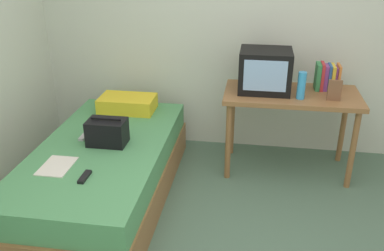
{
  "coord_description": "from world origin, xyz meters",
  "views": [
    {
      "loc": [
        0.15,
        -2.03,
        1.98
      ],
      "look_at": [
        -0.33,
        1.09,
        0.57
      ],
      "focal_mm": 39.41,
      "sensor_mm": 36.0,
      "label": 1
    }
  ],
  "objects_px": {
    "desk": "(291,103)",
    "pillow": "(128,104)",
    "picture_frame": "(335,90)",
    "book_row": "(327,77)",
    "tv": "(265,71)",
    "remote_silver": "(84,136)",
    "remote_dark": "(85,177)",
    "water_bottle": "(301,86)",
    "bed": "(104,172)",
    "handbag": "(107,132)",
    "magazine": "(57,166)"
  },
  "relations": [
    {
      "from": "picture_frame",
      "to": "magazine",
      "type": "relative_size",
      "value": 0.6
    },
    {
      "from": "magazine",
      "to": "handbag",
      "type": "bearing_deg",
      "value": 59.6
    },
    {
      "from": "desk",
      "to": "handbag",
      "type": "relative_size",
      "value": 3.87
    },
    {
      "from": "water_bottle",
      "to": "picture_frame",
      "type": "bearing_deg",
      "value": -0.28
    },
    {
      "from": "tv",
      "to": "remote_silver",
      "type": "relative_size",
      "value": 3.06
    },
    {
      "from": "remote_silver",
      "to": "book_row",
      "type": "bearing_deg",
      "value": 20.69
    },
    {
      "from": "tv",
      "to": "handbag",
      "type": "relative_size",
      "value": 1.47
    },
    {
      "from": "bed",
      "to": "book_row",
      "type": "bearing_deg",
      "value": 25.55
    },
    {
      "from": "tv",
      "to": "pillow",
      "type": "xyz_separation_m",
      "value": [
        -1.25,
        -0.01,
        -0.38
      ]
    },
    {
      "from": "handbag",
      "to": "remote_dark",
      "type": "relative_size",
      "value": 1.92
    },
    {
      "from": "bed",
      "to": "pillow",
      "type": "relative_size",
      "value": 3.91
    },
    {
      "from": "book_row",
      "to": "remote_dark",
      "type": "relative_size",
      "value": 1.52
    },
    {
      "from": "desk",
      "to": "water_bottle",
      "type": "bearing_deg",
      "value": -67.0
    },
    {
      "from": "handbag",
      "to": "remote_dark",
      "type": "distance_m",
      "value": 0.54
    },
    {
      "from": "bed",
      "to": "pillow",
      "type": "distance_m",
      "value": 0.8
    },
    {
      "from": "remote_silver",
      "to": "water_bottle",
      "type": "bearing_deg",
      "value": 15.21
    },
    {
      "from": "handbag",
      "to": "remote_silver",
      "type": "bearing_deg",
      "value": 161.85
    },
    {
      "from": "bed",
      "to": "desk",
      "type": "xyz_separation_m",
      "value": [
        1.49,
        0.71,
        0.41
      ]
    },
    {
      "from": "handbag",
      "to": "magazine",
      "type": "height_order",
      "value": "handbag"
    },
    {
      "from": "book_row",
      "to": "picture_frame",
      "type": "relative_size",
      "value": 1.35
    },
    {
      "from": "desk",
      "to": "tv",
      "type": "height_order",
      "value": "tv"
    },
    {
      "from": "magazine",
      "to": "remote_silver",
      "type": "xyz_separation_m",
      "value": [
        0.01,
        0.48,
        0.01
      ]
    },
    {
      "from": "book_row",
      "to": "water_bottle",
      "type": "bearing_deg",
      "value": -131.14
    },
    {
      "from": "picture_frame",
      "to": "remote_dark",
      "type": "relative_size",
      "value": 1.12
    },
    {
      "from": "desk",
      "to": "tv",
      "type": "distance_m",
      "value": 0.37
    },
    {
      "from": "bed",
      "to": "handbag",
      "type": "height_order",
      "value": "handbag"
    },
    {
      "from": "pillow",
      "to": "remote_dark",
      "type": "bearing_deg",
      "value": -86.85
    },
    {
      "from": "remote_silver",
      "to": "desk",
      "type": "bearing_deg",
      "value": 19.9
    },
    {
      "from": "tv",
      "to": "book_row",
      "type": "xyz_separation_m",
      "value": [
        0.54,
        0.11,
        -0.07
      ]
    },
    {
      "from": "desk",
      "to": "pillow",
      "type": "xyz_separation_m",
      "value": [
        -1.49,
        0.02,
        -0.1
      ]
    },
    {
      "from": "remote_dark",
      "to": "tv",
      "type": "bearing_deg",
      "value": 46.38
    },
    {
      "from": "book_row",
      "to": "picture_frame",
      "type": "bearing_deg",
      "value": -84.26
    },
    {
      "from": "tv",
      "to": "remote_silver",
      "type": "distance_m",
      "value": 1.63
    },
    {
      "from": "water_bottle",
      "to": "handbag",
      "type": "bearing_deg",
      "value": -159.99
    },
    {
      "from": "bed",
      "to": "desk",
      "type": "bearing_deg",
      "value": 25.65
    },
    {
      "from": "water_bottle",
      "to": "book_row",
      "type": "bearing_deg",
      "value": 48.86
    },
    {
      "from": "pillow",
      "to": "magazine",
      "type": "bearing_deg",
      "value": -99.72
    },
    {
      "from": "book_row",
      "to": "handbag",
      "type": "bearing_deg",
      "value": -154.76
    },
    {
      "from": "tv",
      "to": "remote_silver",
      "type": "bearing_deg",
      "value": -156.05
    },
    {
      "from": "tv",
      "to": "magazine",
      "type": "height_order",
      "value": "tv"
    },
    {
      "from": "tv",
      "to": "remote_silver",
      "type": "height_order",
      "value": "tv"
    },
    {
      "from": "picture_frame",
      "to": "book_row",
      "type": "bearing_deg",
      "value": 95.74
    },
    {
      "from": "picture_frame",
      "to": "pillow",
      "type": "bearing_deg",
      "value": 175.07
    },
    {
      "from": "desk",
      "to": "book_row",
      "type": "xyz_separation_m",
      "value": [
        0.3,
        0.14,
        0.21
      ]
    },
    {
      "from": "picture_frame",
      "to": "desk",
      "type": "bearing_deg",
      "value": 157.15
    },
    {
      "from": "desk",
      "to": "tv",
      "type": "relative_size",
      "value": 2.64
    },
    {
      "from": "picture_frame",
      "to": "remote_silver",
      "type": "height_order",
      "value": "picture_frame"
    },
    {
      "from": "handbag",
      "to": "magazine",
      "type": "bearing_deg",
      "value": -120.4
    },
    {
      "from": "pillow",
      "to": "bed",
      "type": "bearing_deg",
      "value": -89.45
    },
    {
      "from": "water_bottle",
      "to": "handbag",
      "type": "distance_m",
      "value": 1.62
    }
  ]
}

